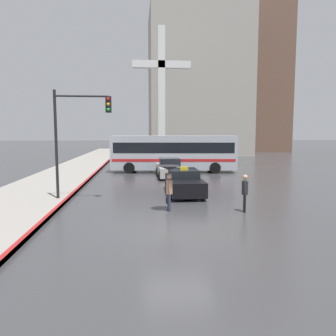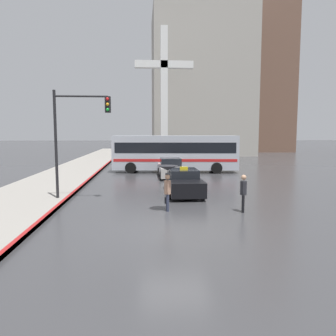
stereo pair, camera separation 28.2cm
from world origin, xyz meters
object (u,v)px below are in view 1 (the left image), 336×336
pedestrian_man (245,190)px  monument_cross (161,85)px  sedan_red (169,168)px  city_bus (174,152)px  pedestrian_with_umbrella (169,176)px  traffic_light (78,125)px  taxi (184,182)px

pedestrian_man → monument_cross: size_ratio=0.10×
sedan_red → monument_cross: bearing=-91.9°
city_bus → pedestrian_with_umbrella: bearing=178.5°
traffic_light → monument_cross: size_ratio=0.33×
sedan_red → pedestrian_with_umbrella: bearing=84.5°
pedestrian_with_umbrella → pedestrian_man: 3.40m
taxi → pedestrian_man: size_ratio=2.80×
sedan_red → traffic_light: (-5.45, -8.95, 3.17)m
taxi → traffic_light: (-5.58, -1.52, 3.19)m
city_bus → monument_cross: (-0.11, 13.64, 7.79)m
city_bus → monument_cross: size_ratio=0.66×
pedestrian_with_umbrella → traffic_light: (-4.35, 2.52, 2.27)m
city_bus → pedestrian_man: 15.38m
sedan_red → city_bus: 3.60m
pedestrian_man → traffic_light: 8.71m
city_bus → traffic_light: size_ratio=2.00×
taxi → city_bus: 10.85m
city_bus → traffic_light: traffic_light is taller
city_bus → traffic_light: 13.90m
taxi → sedan_red: 7.42m
taxi → monument_cross: bearing=-91.1°
sedan_red → pedestrian_man: 12.14m
city_bus → taxi: bearing=-177.6°
city_bus → sedan_red: bearing=173.8°
taxi → pedestrian_with_umbrella: 4.32m
city_bus → pedestrian_man: (1.52, -15.28, -0.85)m
sedan_red → pedestrian_with_umbrella: 11.55m
pedestrian_man → city_bus: bearing=-155.6°
monument_cross → pedestrian_man: bearing=-86.8°
taxi → sedan_red: (-0.13, 7.42, 0.02)m
pedestrian_with_umbrella → city_bus: bearing=-8.9°
taxi → monument_cross: (0.45, 24.41, 8.94)m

